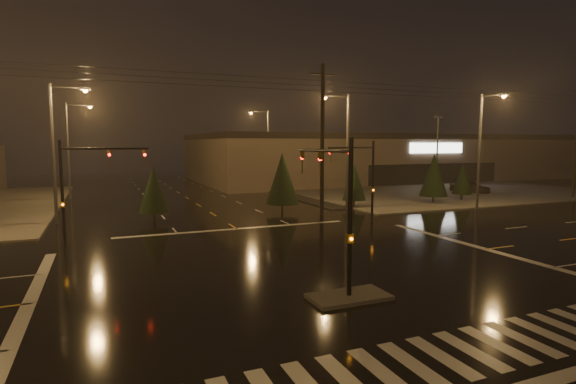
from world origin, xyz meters
name	(u,v)px	position (x,y,z in m)	size (l,w,h in m)	color
ground	(304,271)	(0.00, 0.00, 0.00)	(140.00, 140.00, 0.00)	black
sidewalk_ne	(415,187)	(30.00, 30.00, 0.06)	(36.00, 36.00, 0.12)	#4D4B45
median_island	(349,297)	(0.00, -4.00, 0.07)	(3.00, 1.60, 0.15)	#4D4B45
crosswalk	(442,357)	(0.00, -9.00, 0.01)	(15.00, 2.60, 0.01)	beige
stop_bar_far	(237,229)	(0.00, 11.00, 0.01)	(16.00, 0.50, 0.01)	beige
parking_lot	(455,187)	(35.00, 28.00, 0.04)	(50.00, 24.00, 0.08)	black
retail_building	(379,155)	(35.00, 45.99, 3.84)	(60.20, 28.30, 7.20)	brown
signal_mast_median	(338,197)	(0.00, -3.07, 3.75)	(0.25, 4.59, 6.00)	black
signal_mast_ne	(364,171)	(9.50, 10.14, 3.79)	(4.84, 1.86, 6.00)	black
signal_mast_nw	(80,179)	(-9.50, 10.14, 3.79)	(4.84, 1.86, 6.00)	black
streetlight_1	(58,143)	(-11.18, 18.00, 5.80)	(2.77, 0.32, 10.00)	#38383A
streetlight_2	(71,143)	(-11.18, 34.00, 5.80)	(2.77, 0.32, 10.00)	#38383A
streetlight_3	(345,143)	(11.18, 16.00, 5.80)	(2.77, 0.32, 10.00)	#38383A
streetlight_4	(266,144)	(11.18, 36.00, 5.80)	(2.77, 0.32, 10.00)	#38383A
streetlight_6	(483,143)	(22.00, 11.18, 5.80)	(0.32, 2.77, 10.00)	#38383A
utility_pole_1	(322,139)	(8.00, 14.00, 6.13)	(2.20, 0.32, 12.00)	black
conifer_0	(354,182)	(12.72, 16.85, 2.34)	(2.11, 2.11, 4.00)	black
conifer_1	(434,175)	(21.43, 16.48, 2.78)	(2.67, 2.67, 4.87)	black
conifer_2	(462,179)	(25.39, 16.87, 2.22)	(1.95, 1.95, 3.75)	black
conifer_3	(154,189)	(-4.86, 16.07, 2.42)	(2.20, 2.20, 4.14)	black
conifer_4	(282,178)	(5.71, 16.88, 2.87)	(2.78, 2.78, 5.04)	black
car_parked	(470,187)	(31.40, 21.83, 0.76)	(1.79, 4.46, 1.52)	black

